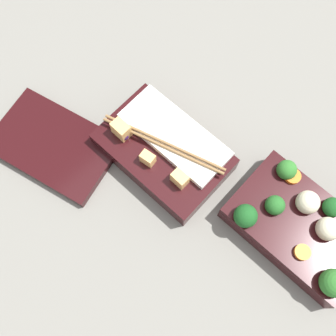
{
  "coord_description": "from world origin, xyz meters",
  "views": [
    {
      "loc": [
        -0.05,
        0.21,
        0.65
      ],
      "look_at": [
        0.1,
        0.05,
        0.04
      ],
      "focal_mm": 42.0,
      "sensor_mm": 36.0,
      "label": 1
    }
  ],
  "objects": [
    {
      "name": "bento_lid",
      "position": [
        0.29,
        0.15,
        0.01
      ],
      "size": [
        0.24,
        0.18,
        0.02
      ],
      "primitive_type": "cube",
      "rotation": [
        0.0,
        0.0,
        0.22
      ],
      "color": "black",
      "rests_on": "ground_plane"
    },
    {
      "name": "bento_tray_vegetable",
      "position": [
        -0.11,
        -0.02,
        0.03
      ],
      "size": [
        0.22,
        0.14,
        0.07
      ],
      "color": "black",
      "rests_on": "ground_plane"
    },
    {
      "name": "ground_plane",
      "position": [
        0.0,
        0.0,
        0.0
      ],
      "size": [
        3.0,
        3.0,
        0.0
      ],
      "primitive_type": "plane",
      "color": "slate"
    },
    {
      "name": "bento_tray_rice",
      "position": [
        0.13,
        0.02,
        0.03
      ],
      "size": [
        0.22,
        0.14,
        0.07
      ],
      "color": "black",
      "rests_on": "ground_plane"
    }
  ]
}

